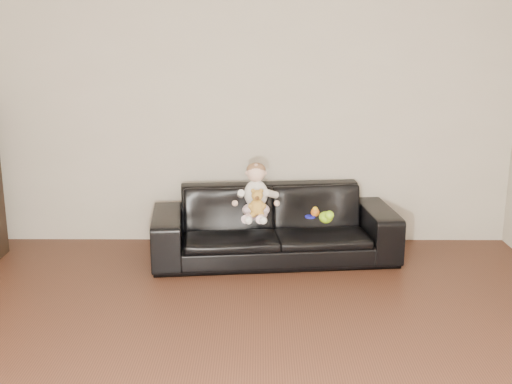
{
  "coord_description": "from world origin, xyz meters",
  "views": [
    {
      "loc": [
        0.17,
        -3.13,
        1.96
      ],
      "look_at": [
        0.13,
        2.15,
        0.62
      ],
      "focal_mm": 45.0,
      "sensor_mm": 36.0,
      "label": 1
    }
  ],
  "objects_px": {
    "toy_rattle": "(315,212)",
    "toy_green": "(326,217)",
    "teddy_bear": "(257,203)",
    "toy_blue_disc": "(310,217)",
    "sofa": "(274,224)",
    "baby": "(256,194)"
  },
  "relations": [
    {
      "from": "teddy_bear",
      "to": "toy_rattle",
      "type": "relative_size",
      "value": 3.02
    },
    {
      "from": "teddy_bear",
      "to": "toy_blue_disc",
      "type": "relative_size",
      "value": 2.54
    },
    {
      "from": "sofa",
      "to": "toy_green",
      "type": "height_order",
      "value": "sofa"
    },
    {
      "from": "toy_green",
      "to": "toy_rattle",
      "type": "distance_m",
      "value": 0.2
    },
    {
      "from": "baby",
      "to": "sofa",
      "type": "bearing_deg",
      "value": 52.67
    },
    {
      "from": "toy_green",
      "to": "sofa",
      "type": "bearing_deg",
      "value": 146.79
    },
    {
      "from": "toy_green",
      "to": "toy_rattle",
      "type": "bearing_deg",
      "value": 111.47
    },
    {
      "from": "baby",
      "to": "toy_blue_disc",
      "type": "height_order",
      "value": "baby"
    },
    {
      "from": "sofa",
      "to": "teddy_bear",
      "type": "height_order",
      "value": "teddy_bear"
    },
    {
      "from": "teddy_bear",
      "to": "toy_rattle",
      "type": "distance_m",
      "value": 0.54
    },
    {
      "from": "baby",
      "to": "teddy_bear",
      "type": "xyz_separation_m",
      "value": [
        0.01,
        -0.14,
        -0.04
      ]
    },
    {
      "from": "baby",
      "to": "toy_blue_disc",
      "type": "distance_m",
      "value": 0.51
    },
    {
      "from": "baby",
      "to": "toy_green",
      "type": "bearing_deg",
      "value": 0.97
    },
    {
      "from": "sofa",
      "to": "toy_green",
      "type": "bearing_deg",
      "value": -39.31
    },
    {
      "from": "sofa",
      "to": "toy_rattle",
      "type": "relative_size",
      "value": 27.85
    },
    {
      "from": "teddy_bear",
      "to": "toy_green",
      "type": "height_order",
      "value": "teddy_bear"
    },
    {
      "from": "toy_rattle",
      "to": "toy_green",
      "type": "bearing_deg",
      "value": -68.53
    },
    {
      "from": "teddy_bear",
      "to": "toy_green",
      "type": "bearing_deg",
      "value": 20.95
    },
    {
      "from": "teddy_bear",
      "to": "toy_blue_disc",
      "type": "bearing_deg",
      "value": 40.33
    },
    {
      "from": "toy_blue_disc",
      "to": "toy_green",
      "type": "bearing_deg",
      "value": -54.15
    },
    {
      "from": "toy_green",
      "to": "toy_blue_disc",
      "type": "height_order",
      "value": "toy_green"
    },
    {
      "from": "toy_rattle",
      "to": "toy_blue_disc",
      "type": "height_order",
      "value": "toy_rattle"
    }
  ]
}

